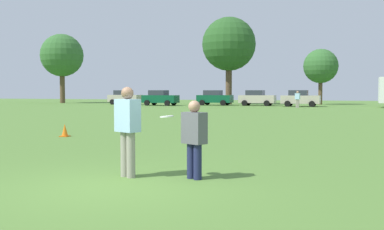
{
  "coord_description": "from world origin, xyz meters",
  "views": [
    {
      "loc": [
        3.61,
        -7.18,
        1.73
      ],
      "look_at": [
        0.33,
        3.61,
        1.12
      ],
      "focal_mm": 41.52,
      "sensor_mm": 36.0,
      "label": 1
    }
  ],
  "objects_px": {
    "player_defender": "(194,135)",
    "bystander_field_marshal": "(298,98)",
    "parked_car_mid_left": "(160,98)",
    "player_thrower": "(128,126)",
    "traffic_cone": "(65,131)",
    "parked_car_center": "(214,98)",
    "parked_car_near_left": "(125,97)",
    "frisbee": "(167,116)",
    "parked_car_mid_right": "(257,98)",
    "parked_car_near_right": "(300,98)"
  },
  "relations": [
    {
      "from": "bystander_field_marshal",
      "to": "frisbee",
      "type": "bearing_deg",
      "value": -90.22
    },
    {
      "from": "player_thrower",
      "to": "parked_car_mid_left",
      "type": "height_order",
      "value": "parked_car_mid_left"
    },
    {
      "from": "traffic_cone",
      "to": "parked_car_mid_right",
      "type": "height_order",
      "value": "parked_car_mid_right"
    },
    {
      "from": "parked_car_near_left",
      "to": "parked_car_near_right",
      "type": "height_order",
      "value": "same"
    },
    {
      "from": "parked_car_mid_right",
      "to": "parked_car_near_left",
      "type": "bearing_deg",
      "value": -179.96
    },
    {
      "from": "parked_car_mid_left",
      "to": "bystander_field_marshal",
      "type": "bearing_deg",
      "value": -9.9
    },
    {
      "from": "traffic_cone",
      "to": "parked_car_near_right",
      "type": "distance_m",
      "value": 36.79
    },
    {
      "from": "bystander_field_marshal",
      "to": "parked_car_mid_left",
      "type": "bearing_deg",
      "value": 170.1
    },
    {
      "from": "parked_car_center",
      "to": "parked_car_near_right",
      "type": "bearing_deg",
      "value": -8.05
    },
    {
      "from": "parked_car_mid_left",
      "to": "frisbee",
      "type": "bearing_deg",
      "value": -68.77
    },
    {
      "from": "parked_car_near_left",
      "to": "parked_car_mid_right",
      "type": "xyz_separation_m",
      "value": [
        17.06,
        0.01,
        0.0
      ]
    },
    {
      "from": "parked_car_mid_right",
      "to": "player_thrower",
      "type": "bearing_deg",
      "value": -84.68
    },
    {
      "from": "parked_car_near_left",
      "to": "frisbee",
      "type": "bearing_deg",
      "value": -63.46
    },
    {
      "from": "player_defender",
      "to": "parked_car_center",
      "type": "height_order",
      "value": "parked_car_center"
    },
    {
      "from": "traffic_cone",
      "to": "bystander_field_marshal",
      "type": "distance_m",
      "value": 32.75
    },
    {
      "from": "frisbee",
      "to": "parked_car_center",
      "type": "bearing_deg",
      "value": 102.83
    },
    {
      "from": "frisbee",
      "to": "bystander_field_marshal",
      "type": "height_order",
      "value": "bystander_field_marshal"
    },
    {
      "from": "parked_car_mid_right",
      "to": "bystander_field_marshal",
      "type": "xyz_separation_m",
      "value": [
        5.02,
        -5.52,
        0.05
      ]
    },
    {
      "from": "parked_car_near_left",
      "to": "bystander_field_marshal",
      "type": "relative_size",
      "value": 2.49
    },
    {
      "from": "frisbee",
      "to": "parked_car_mid_left",
      "type": "relative_size",
      "value": 0.06
    },
    {
      "from": "player_defender",
      "to": "parked_car_mid_left",
      "type": "xyz_separation_m",
      "value": [
        -16.59,
        41.24,
        0.07
      ]
    },
    {
      "from": "parked_car_mid_right",
      "to": "parked_car_near_right",
      "type": "relative_size",
      "value": 1.0
    },
    {
      "from": "player_thrower",
      "to": "traffic_cone",
      "type": "distance_m",
      "value": 8.71
    },
    {
      "from": "frisbee",
      "to": "traffic_cone",
      "type": "relative_size",
      "value": 0.57
    },
    {
      "from": "player_thrower",
      "to": "bystander_field_marshal",
      "type": "xyz_separation_m",
      "value": [
        0.91,
        38.62,
        -0.04
      ]
    },
    {
      "from": "parked_car_mid_right",
      "to": "parked_car_near_right",
      "type": "bearing_deg",
      "value": -15.52
    },
    {
      "from": "parked_car_mid_left",
      "to": "traffic_cone",
      "type": "bearing_deg",
      "value": -74.66
    },
    {
      "from": "parked_car_center",
      "to": "traffic_cone",
      "type": "bearing_deg",
      "value": -84.59
    },
    {
      "from": "player_defender",
      "to": "parked_car_center",
      "type": "bearing_deg",
      "value": 103.53
    },
    {
      "from": "player_defender",
      "to": "bystander_field_marshal",
      "type": "distance_m",
      "value": 38.42
    },
    {
      "from": "parked_car_mid_right",
      "to": "parked_car_center",
      "type": "bearing_deg",
      "value": 179.56
    },
    {
      "from": "player_defender",
      "to": "parked_car_mid_right",
      "type": "bearing_deg",
      "value": 97.06
    },
    {
      "from": "parked_car_near_left",
      "to": "parked_car_near_right",
      "type": "bearing_deg",
      "value": -3.59
    },
    {
      "from": "traffic_cone",
      "to": "bystander_field_marshal",
      "type": "xyz_separation_m",
      "value": [
        6.6,
        32.07,
        0.75
      ]
    },
    {
      "from": "parked_car_mid_left",
      "to": "parked_car_center",
      "type": "relative_size",
      "value": 1.0
    },
    {
      "from": "player_thrower",
      "to": "player_defender",
      "type": "height_order",
      "value": "player_thrower"
    },
    {
      "from": "player_defender",
      "to": "parked_car_near_right",
      "type": "xyz_separation_m",
      "value": [
        -0.4,
        42.53,
        0.07
      ]
    },
    {
      "from": "parked_car_mid_left",
      "to": "parked_car_near_right",
      "type": "relative_size",
      "value": 1.0
    },
    {
      "from": "frisbee",
      "to": "parked_car_mid_left",
      "type": "distance_m",
      "value": 44.25
    },
    {
      "from": "traffic_cone",
      "to": "parked_car_center",
      "type": "bearing_deg",
      "value": 95.41
    },
    {
      "from": "player_thrower",
      "to": "parked_car_mid_left",
      "type": "bearing_deg",
      "value": 110.22
    },
    {
      "from": "frisbee",
      "to": "parked_car_mid_right",
      "type": "distance_m",
      "value": 44.21
    },
    {
      "from": "traffic_cone",
      "to": "parked_car_center",
      "type": "distance_m",
      "value": 37.8
    },
    {
      "from": "traffic_cone",
      "to": "parked_car_mid_left",
      "type": "relative_size",
      "value": 0.11
    },
    {
      "from": "player_thrower",
      "to": "player_defender",
      "type": "xyz_separation_m",
      "value": [
        1.33,
        0.2,
        -0.16
      ]
    },
    {
      "from": "parked_car_near_right",
      "to": "bystander_field_marshal",
      "type": "bearing_deg",
      "value": -90.37
    },
    {
      "from": "frisbee",
      "to": "parked_car_near_left",
      "type": "distance_m",
      "value": 49.1
    },
    {
      "from": "parked_car_near_left",
      "to": "parked_car_mid_left",
      "type": "height_order",
      "value": "same"
    },
    {
      "from": "player_thrower",
      "to": "parked_car_mid_left",
      "type": "relative_size",
      "value": 0.42
    },
    {
      "from": "player_defender",
      "to": "parked_car_mid_right",
      "type": "height_order",
      "value": "parked_car_mid_right"
    }
  ]
}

